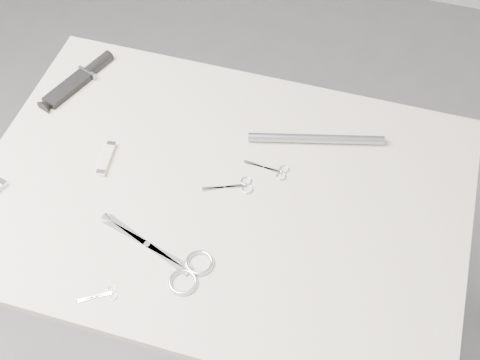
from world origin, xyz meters
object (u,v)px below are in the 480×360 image
(embroidery_scissors_a, at_px, (236,186))
(metal_rail, at_px, (316,139))
(large_shears, at_px, (175,262))
(plinth, at_px, (225,298))
(sheathed_knife, at_px, (82,77))
(tiny_scissors, at_px, (102,295))
(embroidery_scissors_b, at_px, (273,170))
(pocket_knife_b, at_px, (106,159))

(embroidery_scissors_a, height_order, metal_rail, metal_rail)
(large_shears, bearing_deg, plinth, 98.69)
(embroidery_scissors_a, bearing_deg, large_shears, -128.76)
(sheathed_knife, distance_m, metal_rail, 0.56)
(large_shears, distance_m, tiny_scissors, 0.15)
(large_shears, bearing_deg, embroidery_scissors_b, 84.35)
(pocket_knife_b, bearing_deg, plinth, -99.05)
(embroidery_scissors_b, bearing_deg, tiny_scissors, -117.27)
(tiny_scissors, xyz_separation_m, pocket_knife_b, (-0.12, 0.30, 0.00))
(embroidery_scissors_a, distance_m, metal_rail, 0.21)
(pocket_knife_b, height_order, metal_rail, metal_rail)
(large_shears, height_order, pocket_knife_b, pocket_knife_b)
(embroidery_scissors_a, distance_m, tiny_scissors, 0.35)
(plinth, bearing_deg, embroidery_scissors_b, 43.29)
(sheathed_knife, bearing_deg, plinth, -97.97)
(large_shears, distance_m, sheathed_knife, 0.55)
(large_shears, relative_size, embroidery_scissors_b, 2.52)
(sheathed_knife, bearing_deg, embroidery_scissors_b, -85.01)
(embroidery_scissors_b, bearing_deg, plinth, -132.58)
(sheathed_knife, bearing_deg, metal_rail, -73.03)
(tiny_scissors, bearing_deg, plinth, 32.09)
(embroidery_scissors_a, xyz_separation_m, sheathed_knife, (-0.43, 0.20, 0.01))
(sheathed_knife, xyz_separation_m, metal_rail, (0.56, -0.03, 0.00))
(embroidery_scissors_a, relative_size, embroidery_scissors_b, 1.07)
(plinth, bearing_deg, pocket_knife_b, 177.73)
(large_shears, xyz_separation_m, metal_rail, (0.19, 0.37, 0.01))
(metal_rail, bearing_deg, pocket_knife_b, -156.89)
(pocket_knife_b, bearing_deg, tiny_scissors, -164.87)
(plinth, distance_m, embroidery_scissors_b, 0.49)
(plinth, bearing_deg, metal_rail, 49.96)
(sheathed_knife, height_order, pocket_knife_b, sheathed_knife)
(embroidery_scissors_a, height_order, tiny_scissors, same)
(embroidery_scissors_a, xyz_separation_m, pocket_knife_b, (-0.28, -0.01, 0.00))
(large_shears, distance_m, metal_rail, 0.42)
(tiny_scissors, xyz_separation_m, sheathed_knife, (-0.27, 0.50, 0.01))
(embroidery_scissors_a, distance_m, embroidery_scissors_b, 0.09)
(embroidery_scissors_b, xyz_separation_m, sheathed_knife, (-0.50, 0.13, 0.01))
(embroidery_scissors_b, bearing_deg, large_shears, -110.20)
(large_shears, relative_size, pocket_knife_b, 2.69)
(plinth, distance_m, embroidery_scissors_a, 0.47)
(large_shears, bearing_deg, tiny_scissors, -117.00)
(embroidery_scissors_a, height_order, sheathed_knife, sheathed_knife)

